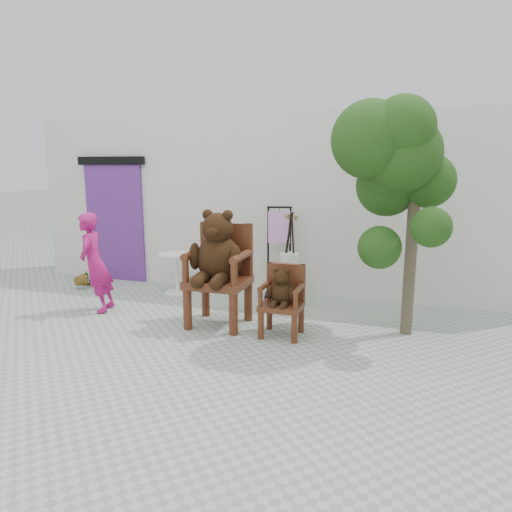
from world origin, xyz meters
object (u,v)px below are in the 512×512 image
Objects in this scene: chair_big at (219,259)px; display_stand at (279,263)px; cafe_table at (177,269)px; person at (95,263)px; tree at (393,166)px; chair_small at (282,294)px; stool_bucket at (290,264)px.

chair_big reaches higher than display_stand.
cafe_table is (-1.27, 1.19, -0.47)m from chair_big.
person is 4.41m from tree.
chair_big is at bearing -43.10° from cafe_table.
chair_big is 2.25× the size of cafe_table.
display_stand reaches higher than chair_small.
chair_big reaches higher than cafe_table.
stool_bucket is 2.31m from tree.
tree reaches higher than display_stand.
cafe_table is 0.24× the size of tree.
chair_big reaches higher than person.
display_stand reaches higher than cafe_table.
stool_bucket is (0.69, 1.23, -0.27)m from chair_big.
chair_big is at bearing -171.59° from tree.
display_stand is 1.04× the size of stool_bucket.
display_stand is at bearing 11.27° from cafe_table.
chair_big is 2.53m from tree.
person reaches higher than stool_bucket.
chair_small is 2.57m from cafe_table.
stool_bucket is (1.96, 0.04, 0.20)m from cafe_table.
chair_big reaches higher than stool_bucket.
person is at bearing -119.82° from cafe_table.
tree is (2.18, 0.32, 1.24)m from chair_big.
cafe_table is at bearing 133.86° from person.
display_stand is at bearing 130.37° from stool_bucket.
display_stand is at bearing 106.59° from chair_small.
tree is (4.16, 0.36, 1.41)m from person.
display_stand is (0.43, 1.53, -0.33)m from chair_big.
chair_big is 1.09× the size of stool_bucket.
chair_small is at bearing -159.97° from tree.
person reaches higher than chair_small.
chair_small is 2.09m from tree.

